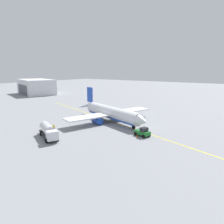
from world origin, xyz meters
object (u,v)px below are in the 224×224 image
pushback_tug (143,132)px  safety_cone_nose (137,136)px  fuel_tanker (48,131)px  refueling_worker (54,128)px  airplane (111,113)px

pushback_tug → safety_cone_nose: (-0.74, -1.61, -0.73)m
fuel_tanker → safety_cone_nose: bearing=37.8°
pushback_tug → refueling_worker: bearing=-154.2°
fuel_tanker → safety_cone_nose: 20.70m
pushback_tug → fuel_tanker: bearing=-140.1°
airplane → safety_cone_nose: size_ratio=54.04×
airplane → refueling_worker: size_ratio=17.58×
fuel_tanker → airplane: bearing=83.4°
refueling_worker → safety_cone_nose: (19.94, 8.38, -0.54)m
pushback_tug → safety_cone_nose: bearing=-114.7°
fuel_tanker → refueling_worker: fuel_tanker is taller
refueling_worker → safety_cone_nose: refueling_worker is taller
safety_cone_nose → fuel_tanker: bearing=-142.2°
pushback_tug → airplane: bearing=154.8°
safety_cone_nose → airplane: bearing=148.5°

